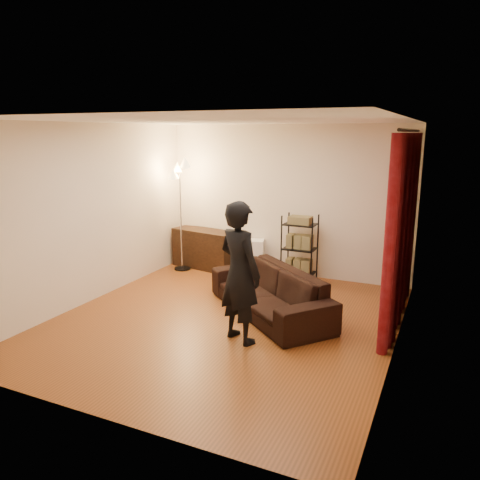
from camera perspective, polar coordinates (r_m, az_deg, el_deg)
The scene contains 14 objects.
floor at distance 6.59m, azimuth -1.90°, elevation -9.82°, with size 5.00×5.00×0.00m, color brown.
ceiling at distance 6.08m, azimuth -2.10°, elevation 14.36°, with size 5.00×5.00×0.00m, color white.
wall_back at distance 8.47m, azimuth 5.59°, elevation 4.75°, with size 5.00×5.00×0.00m, color beige.
wall_front at distance 4.18m, azimuth -17.52°, elevation -4.37°, with size 5.00×5.00×0.00m, color beige.
wall_left at distance 7.46m, azimuth -17.68°, elevation 3.08°, with size 5.00×5.00×0.00m, color beige.
wall_right at distance 5.59m, azimuth 19.14°, elevation -0.18°, with size 5.00×5.00×0.00m, color beige.
curtain_rod at distance 6.59m, azimuth 20.08°, elevation 12.45°, with size 0.04×0.04×2.65m, color black.
curtain at distance 6.71m, azimuth 19.05°, elevation 1.28°, with size 0.22×2.65×2.55m, color maroon, non-canonical shape.
sofa at distance 6.74m, azimuth 3.62°, elevation -6.33°, with size 2.23×0.87×0.65m, color black.
person at distance 5.72m, azimuth -0.04°, elevation -3.98°, with size 0.65×0.42×1.77m, color black.
media_cabinet at distance 9.03m, azimuth -4.33°, elevation -1.06°, with size 1.27×0.48×0.74m, color black.
storage_boxes at distance 8.69m, azimuth 1.70°, elevation -1.97°, with size 0.38×0.30×0.62m, color white, non-canonical shape.
wire_shelf at distance 8.15m, azimuth 7.26°, elevation -1.06°, with size 0.54×0.38×1.18m, color black, non-canonical shape.
floor_lamp at distance 8.80m, azimuth -7.22°, elevation 2.81°, with size 0.37×0.37×2.03m, color silver, non-canonical shape.
Camera 1 is at (2.72, -5.44, 2.55)m, focal length 35.00 mm.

